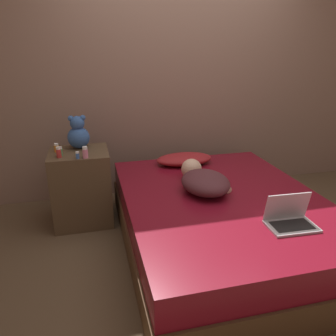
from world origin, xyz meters
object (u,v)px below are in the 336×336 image
object	(u,v)px
bottle_blue	(77,155)
bottle_orange	(56,148)
pillow	(184,159)
teddy_bear	(78,134)
bottle_green	(60,151)
bottle_red	(59,152)
person_lying	(203,180)
laptop	(290,219)
bottle_pink	(85,152)

from	to	relation	value
bottle_blue	bottle_orange	distance (m)	0.30
pillow	teddy_bear	distance (m)	1.07
teddy_bear	bottle_green	world-z (taller)	teddy_bear
teddy_bear	bottle_orange	bearing A→B (deg)	-158.50
teddy_bear	bottle_orange	distance (m)	0.24
bottle_blue	bottle_orange	size ratio (longest dim) A/B	0.77
pillow	bottle_red	size ratio (longest dim) A/B	6.06
teddy_bear	bottle_blue	xyz separation A→B (m)	(-0.01, -0.32, -0.10)
person_lying	bottle_red	distance (m)	1.26
laptop	bottle_pink	world-z (taller)	bottle_pink
laptop	teddy_bear	bearing A→B (deg)	136.85
laptop	bottle_red	world-z (taller)	bottle_red
person_lying	bottle_green	distance (m)	1.27
laptop	bottle_red	bearing A→B (deg)	145.73
bottle_orange	bottle_pink	distance (m)	0.35
teddy_bear	person_lying	bearing A→B (deg)	-34.99
laptop	bottle_green	bearing A→B (deg)	144.36
bottle_blue	bottle_orange	world-z (taller)	bottle_orange
pillow	person_lying	world-z (taller)	person_lying
bottle_blue	laptop	bearing A→B (deg)	-37.97
pillow	bottle_green	bearing A→B (deg)	-172.58
person_lying	bottle_red	size ratio (longest dim) A/B	6.90
bottle_green	bottle_red	world-z (taller)	bottle_red
teddy_bear	bottle_pink	world-z (taller)	teddy_bear
bottle_green	bottle_blue	xyz separation A→B (m)	(0.15, -0.12, -0.01)
bottle_pink	bottle_red	xyz separation A→B (m)	(-0.22, 0.07, -0.00)
pillow	bottle_blue	xyz separation A→B (m)	(-1.04, -0.27, 0.21)
bottle_blue	bottle_orange	bearing A→B (deg)	127.68
laptop	bottle_green	xyz separation A→B (m)	(-1.52, 1.20, 0.23)
person_lying	teddy_bear	size ratio (longest dim) A/B	2.11
teddy_bear	laptop	bearing A→B (deg)	-45.64
bottle_orange	bottle_red	xyz separation A→B (m)	(0.03, -0.17, 0.01)
bottle_pink	teddy_bear	bearing A→B (deg)	99.37
bottle_blue	pillow	bearing A→B (deg)	14.82
person_lying	laptop	xyz separation A→B (m)	(0.37, -0.70, -0.04)
bottle_green	bottle_blue	bearing A→B (deg)	-39.62
teddy_bear	bottle_green	size ratio (longest dim) A/B	3.92
teddy_bear	bottle_pink	bearing A→B (deg)	-80.63
bottle_red	teddy_bear	bearing A→B (deg)	55.79
bottle_green	bottle_red	xyz separation A→B (m)	(-0.01, -0.05, 0.01)
bottle_blue	bottle_red	world-z (taller)	bottle_red
bottle_pink	bottle_red	distance (m)	0.23
pillow	bottle_green	size ratio (longest dim) A/B	7.25
bottle_green	bottle_pink	xyz separation A→B (m)	(0.21, -0.12, 0.01)
pillow	bottle_pink	xyz separation A→B (m)	(-0.97, -0.27, 0.23)
bottle_orange	bottle_pink	world-z (taller)	bottle_pink
bottle_orange	pillow	bearing A→B (deg)	1.60
pillow	laptop	world-z (taller)	laptop
bottle_blue	bottle_red	size ratio (longest dim) A/B	0.66
laptop	bottle_blue	distance (m)	1.76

